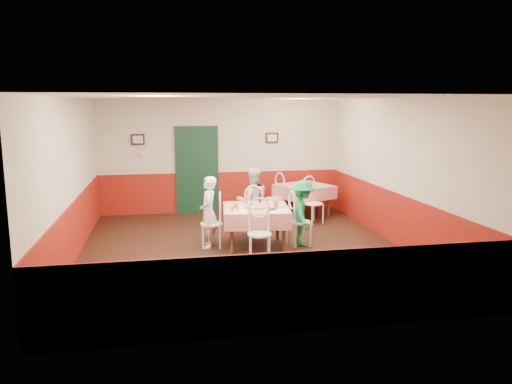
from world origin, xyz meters
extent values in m
plane|color=black|center=(0.00, 0.00, 0.00)|extent=(7.00, 7.00, 0.00)
plane|color=white|center=(0.00, 0.00, 2.80)|extent=(7.00, 7.00, 0.00)
cube|color=beige|center=(0.00, 3.50, 1.40)|extent=(6.00, 0.10, 2.80)
cube|color=beige|center=(0.00, -3.50, 1.40)|extent=(6.00, 0.10, 2.80)
cube|color=beige|center=(-3.00, 0.00, 1.40)|extent=(0.10, 7.00, 2.80)
cube|color=beige|center=(3.00, 0.00, 1.40)|extent=(0.10, 7.00, 2.80)
cube|color=maroon|center=(0.00, 3.48, 0.50)|extent=(6.00, 0.03, 1.00)
cube|color=maroon|center=(0.00, -3.48, 0.50)|extent=(6.00, 0.03, 1.00)
cube|color=maroon|center=(-2.98, 0.00, 0.50)|extent=(0.03, 7.00, 1.00)
cube|color=maroon|center=(2.98, 0.00, 0.50)|extent=(0.03, 7.00, 1.00)
cube|color=black|center=(-0.60, 3.45, 1.05)|extent=(0.96, 0.06, 2.10)
cube|color=black|center=(-2.00, 3.45, 1.85)|extent=(0.32, 0.03, 0.26)
cube|color=black|center=(1.30, 3.45, 1.85)|extent=(0.32, 0.03, 0.26)
cube|color=white|center=(-1.90, 3.45, 1.50)|extent=(0.10, 0.03, 0.10)
cube|color=red|center=(0.29, 0.23, 0.38)|extent=(1.35, 1.35, 0.77)
cube|color=red|center=(1.92, 2.59, 0.38)|extent=(1.47, 1.47, 0.77)
cylinder|color=#B74723|center=(0.28, 0.18, 0.77)|extent=(0.45, 0.45, 0.03)
cylinder|color=white|center=(-0.10, 0.26, 0.77)|extent=(0.28, 0.28, 0.01)
cylinder|color=white|center=(0.72, 0.19, 0.77)|extent=(0.28, 0.28, 0.01)
cylinder|color=white|center=(0.33, 0.64, 0.77)|extent=(0.28, 0.28, 0.01)
cylinder|color=#BF7219|center=(-0.13, 0.01, 0.83)|extent=(0.08, 0.08, 0.13)
cylinder|color=#BF7219|center=(0.62, -0.01, 0.84)|extent=(0.09, 0.09, 0.15)
cylinder|color=#BF7219|center=(0.16, 0.62, 0.82)|extent=(0.08, 0.08, 0.13)
cylinder|color=#381C0A|center=(0.44, 0.62, 0.88)|extent=(0.07, 0.07, 0.24)
cylinder|color=silver|center=(-0.17, -0.12, 0.81)|extent=(0.04, 0.04, 0.09)
cylinder|color=silver|center=(-0.12, -0.18, 0.81)|extent=(0.04, 0.04, 0.09)
cylinder|color=#B23319|center=(-0.21, -0.06, 0.81)|extent=(0.04, 0.04, 0.09)
cube|color=white|center=(-0.08, -0.10, 0.76)|extent=(0.31, 0.41, 0.00)
cube|color=white|center=(0.63, -0.20, 0.76)|extent=(0.41, 0.47, 0.00)
cube|color=black|center=(0.54, -0.09, 0.77)|extent=(0.12, 0.10, 0.02)
imported|color=gray|center=(-0.61, 0.33, 0.68)|extent=(0.39, 0.53, 1.35)
imported|color=gray|center=(0.39, 1.13, 0.70)|extent=(0.70, 0.56, 1.39)
imported|color=gray|center=(1.18, 0.13, 0.63)|extent=(0.61, 0.89, 1.26)
camera|label=1|loc=(-1.41, -8.87, 2.68)|focal=35.00mm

